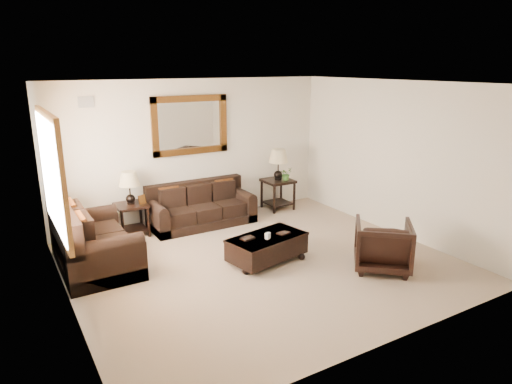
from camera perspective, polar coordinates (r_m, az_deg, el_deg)
room at (r=6.67m, az=0.76°, el=1.78°), size 5.51×5.01×2.71m
window at (r=6.61m, az=-24.05°, el=2.06°), size 0.07×1.96×1.66m
mirror at (r=8.72m, az=-8.21°, el=8.27°), size 1.50×0.06×1.10m
air_vent at (r=8.16m, az=-20.49°, el=10.49°), size 0.25×0.02×0.18m
sofa at (r=8.74m, az=-6.92°, el=-2.17°), size 1.95×0.84×0.80m
loveseat at (r=7.27m, az=-19.95°, el=-6.19°), size 1.04×1.76×0.99m
end_table_left at (r=8.27m, az=-15.45°, el=-0.26°), size 0.53×0.53×1.17m
end_table_right at (r=9.47m, az=2.78°, el=2.72°), size 0.58×0.58×1.27m
coffee_table at (r=7.08m, az=1.38°, el=-6.71°), size 1.32×0.88×0.51m
armchair at (r=7.02m, az=15.58°, el=-6.17°), size 1.09×1.08×0.82m
potted_plant at (r=9.48m, az=3.76°, el=2.12°), size 0.30×0.32×0.21m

